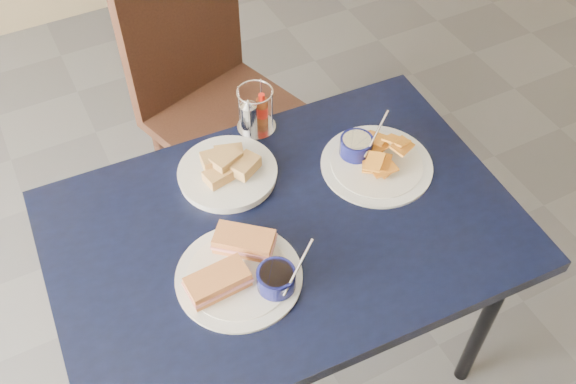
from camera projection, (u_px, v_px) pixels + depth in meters
name	position (u px, v px, depth m)	size (l,w,h in m)	color
dining_table	(285.00, 242.00, 1.64)	(1.18, 0.82, 0.75)	black
chair_far	(216.00, 85.00, 2.22)	(0.58, 0.58, 0.99)	black
sandwich_plate	(242.00, 270.00, 1.48)	(0.31, 0.30, 0.12)	white
plantain_plate	(371.00, 158.00, 1.72)	(0.30, 0.30, 0.12)	white
bread_basket	(228.00, 170.00, 1.68)	(0.26, 0.26, 0.08)	white
condiment_caddy	(254.00, 113.00, 1.78)	(0.11, 0.11, 0.14)	silver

